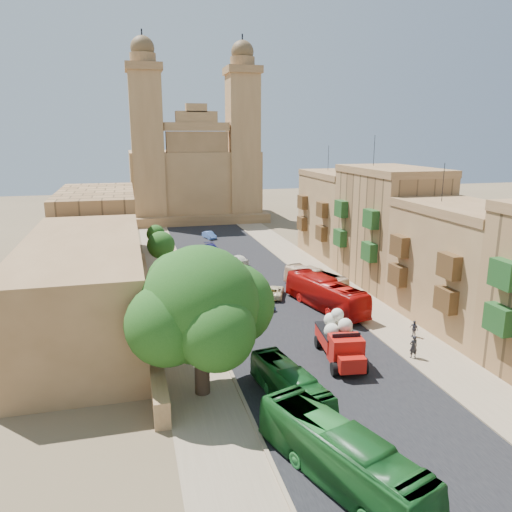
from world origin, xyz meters
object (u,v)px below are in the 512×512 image
car_blue_a (262,303)px  pedestrian_c (414,329)px  street_tree_a (181,311)px  bus_red_east (326,294)px  car_white_a (215,278)px  street_tree_b (169,276)px  bus_green_north (290,386)px  red_truck (340,340)px  church (194,173)px  bus_green_south (341,456)px  car_cream (274,291)px  street_tree_d (156,234)px  street_tree_c (161,245)px  ficus_tree (202,309)px  pedestrian_a (413,347)px  car_white_b (238,259)px  car_blue_b (209,235)px  bus_cream_east (315,280)px  car_dkblue (212,248)px  olive_pickup (326,293)px

car_blue_a → pedestrian_c: bearing=-65.9°
street_tree_a → bus_red_east: street_tree_a is taller
car_white_a → pedestrian_c: size_ratio=2.47×
street_tree_b → bus_green_north: size_ratio=0.50×
street_tree_b → red_truck: 21.21m
church → bus_green_south: 85.96m
bus_green_south → car_cream: size_ratio=2.53×
red_truck → street_tree_d: bearing=105.9°
street_tree_c → pedestrian_c: 33.69m
street_tree_d → bus_green_south: 55.23m
street_tree_a → street_tree_d: (0.00, 36.00, -0.44)m
street_tree_c → ficus_tree: bearing=-88.9°
bus_red_east → car_blue_a: bus_red_east is taller
car_white_a → ficus_tree: bearing=-112.0°
pedestrian_a → bus_green_south: bearing=44.7°
car_white_b → car_blue_a: bearing=67.3°
church → car_white_b: 41.54m
street_tree_c → car_blue_b: (9.44, 20.11, -3.06)m
car_blue_b → pedestrian_c: pedestrian_c is taller
ficus_tree → street_tree_c: 32.10m
car_cream → pedestrian_c: size_ratio=2.87×
car_cream → pedestrian_c: bearing=143.8°
street_tree_a → bus_cream_east: 20.51m
street_tree_d → pedestrian_a: bearing=-67.5°
red_truck → pedestrian_a: 6.02m
bus_cream_east → car_white_a: 12.01m
street_tree_b → bus_green_north: (6.00, -22.72, -1.70)m
bus_cream_east → pedestrian_a: size_ratio=4.59×
red_truck → car_blue_b: size_ratio=1.92×
bus_green_south → street_tree_c: bearing=78.4°
ficus_tree → bus_cream_east: ficus_tree is taller
street_tree_c → bus_green_south: bearing=-82.0°
ficus_tree → car_blue_a: bearing=61.7°
car_blue_b → bus_cream_east: bearing=-92.2°
bus_red_east → bus_cream_east: bearing=-115.0°
car_cream → car_dkblue: 22.84m
car_blue_b → church: bearing=73.9°
red_truck → olive_pickup: 14.29m
car_cream → car_blue_a: bearing=77.6°
street_tree_a → car_dkblue: 34.68m
bus_green_north → pedestrian_a: size_ratio=4.52×
street_tree_a → street_tree_d: street_tree_a is taller
church → bus_green_north: 77.89m
bus_green_north → pedestrian_c: size_ratio=5.67×
street_tree_c → bus_green_north: bearing=-80.2°
pedestrian_a → street_tree_d: bearing=-69.0°
bus_red_east → car_blue_b: 38.63m
street_tree_d → bus_cream_east: size_ratio=0.48×
bus_green_south → red_truck: bearing=46.8°
pedestrian_c → car_blue_a: bearing=-148.3°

